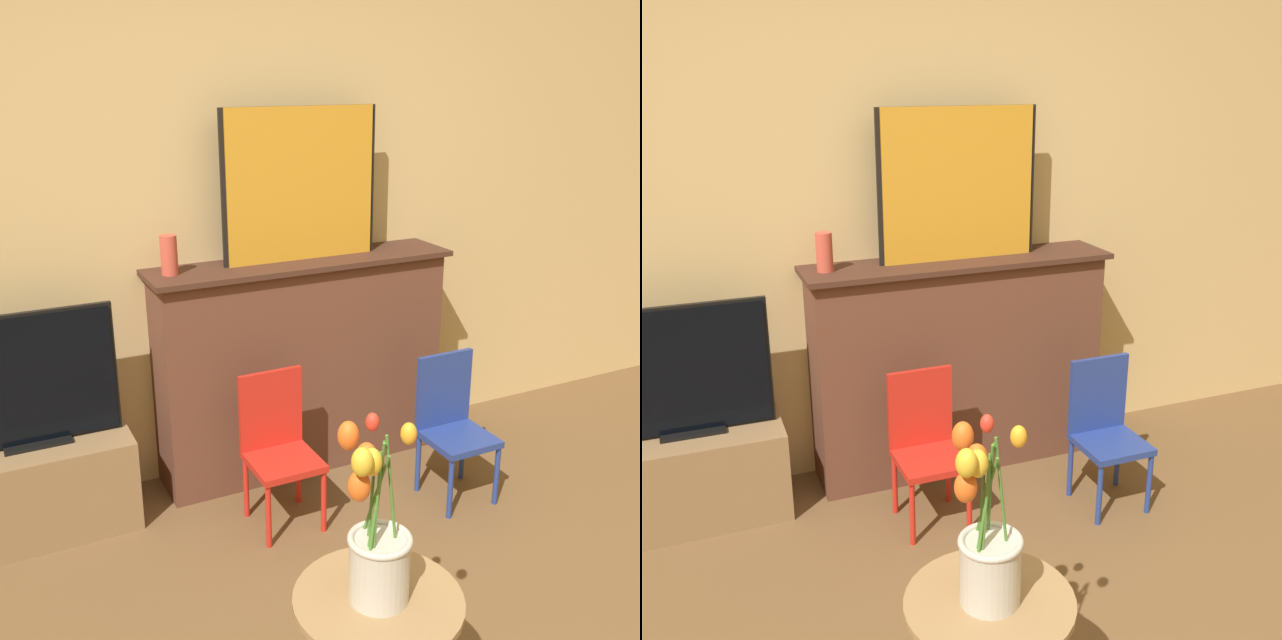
% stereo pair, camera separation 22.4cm
% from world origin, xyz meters
% --- Properties ---
extents(wall_back, '(8.00, 0.06, 2.70)m').
position_xyz_m(wall_back, '(0.00, 2.13, 1.35)').
color(wall_back, tan).
rests_on(wall_back, ground).
extents(fireplace_mantel, '(1.47, 0.34, 1.05)m').
position_xyz_m(fireplace_mantel, '(0.27, 1.95, 0.54)').
color(fireplace_mantel, brown).
rests_on(fireplace_mantel, ground).
extents(painting, '(0.76, 0.03, 0.69)m').
position_xyz_m(painting, '(0.28, 1.95, 1.40)').
color(painting, black).
rests_on(painting, fireplace_mantel).
extents(mantel_candle, '(0.07, 0.07, 0.17)m').
position_xyz_m(mantel_candle, '(-0.35, 1.95, 1.14)').
color(mantel_candle, '#CC4C3D').
rests_on(mantel_candle, fireplace_mantel).
extents(tv_stand, '(0.74, 0.38, 0.41)m').
position_xyz_m(tv_stand, '(-0.97, 1.89, 0.21)').
color(tv_stand, olive).
rests_on(tv_stand, ground).
extents(tv_monitor, '(0.70, 0.12, 0.57)m').
position_xyz_m(tv_monitor, '(-0.97, 1.90, 0.69)').
color(tv_monitor, black).
rests_on(tv_monitor, tv_stand).
extents(chair_red, '(0.29, 0.29, 0.67)m').
position_xyz_m(chair_red, '(-0.04, 1.53, 0.37)').
color(chair_red, red).
rests_on(chair_red, ground).
extents(chair_blue, '(0.29, 0.29, 0.67)m').
position_xyz_m(chair_blue, '(0.76, 1.37, 0.37)').
color(chair_blue, navy).
rests_on(chair_blue, ground).
extents(vase_tulips, '(0.20, 0.24, 0.51)m').
position_xyz_m(vase_tulips, '(-0.29, 0.29, 0.72)').
color(vase_tulips, beige).
rests_on(vase_tulips, side_table).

